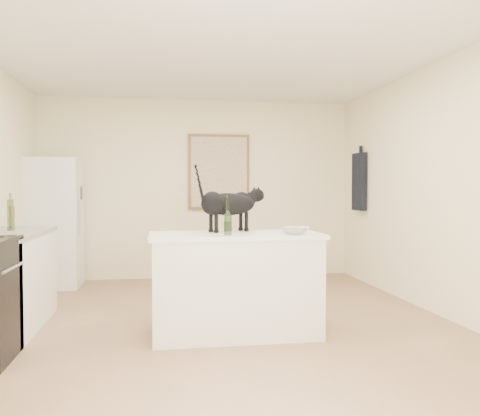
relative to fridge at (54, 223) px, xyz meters
The scene contains 18 objects.
floor 3.17m from the fridge, 50.31° to the right, with size 5.50×5.50×0.00m, color #A67758.
ceiling 3.52m from the fridge, 50.31° to the right, with size 5.50×5.50×0.00m, color white.
wall_back 2.04m from the fridge, 11.59° to the left, with size 4.50×4.50×0.00m, color #FEEAC5.
wall_front 5.48m from the fridge, 69.08° to the right, with size 4.50×4.50×0.00m, color #FEEAC5.
wall_right 4.83m from the fridge, 29.23° to the right, with size 5.50×5.50×0.00m, color #FEEAC5.
island_base 3.30m from the fridge, 51.20° to the right, with size 1.44×0.67×0.86m, color white.
island_top 3.27m from the fridge, 51.20° to the right, with size 1.50×0.70×0.04m, color white.
left_cabinets 2.09m from the fridge, 90.00° to the right, with size 0.60×1.40×0.86m, color white.
left_countertop 2.05m from the fridge, 90.00° to the right, with size 0.62×1.44×0.04m, color gray.
fridge is the anchor object (origin of this frame).
artwork_frame 2.39m from the fridge, ahead, with size 0.90×0.03×1.10m, color brown.
artwork_canvas 2.38m from the fridge, ahead, with size 0.82×0.00×1.02m, color beige.
hanging_garment 4.19m from the fridge, ahead, with size 0.08×0.34×0.80m, color black.
black_cat 3.13m from the fridge, 49.92° to the right, with size 0.64×0.19×0.45m, color black, non-canonical shape.
wine_bottle 3.36m from the fridge, 54.26° to the right, with size 0.07×0.07×0.31m, color #2C5E25.
glass_bowl 3.74m from the fridge, 47.21° to the right, with size 0.26×0.26×0.06m, color white.
fridge_paper 0.53m from the fridge, 15.49° to the left, with size 0.01×0.14×0.18m, color silver.
counter_bottle_cluster 1.87m from the fridge, 90.18° to the right, with size 0.10×0.25×0.29m.
Camera 1 is at (-0.55, -4.49, 1.27)m, focal length 36.94 mm.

